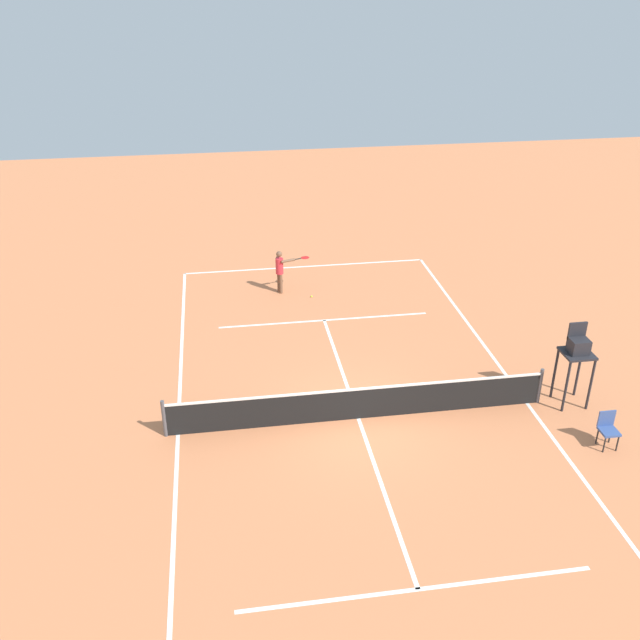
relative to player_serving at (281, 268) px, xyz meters
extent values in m
plane|color=#D37A4C|center=(-1.20, 8.35, -0.96)|extent=(60.00, 60.00, 0.00)
cube|color=white|center=(-1.20, -2.26, -0.95)|extent=(9.55, 0.10, 0.01)
cube|color=white|center=(-5.97, 8.35, -0.95)|extent=(0.10, 21.21, 0.01)
cube|color=white|center=(3.58, 8.35, -0.95)|extent=(0.10, 21.21, 0.01)
cube|color=white|center=(-1.20, 2.52, -0.95)|extent=(7.16, 0.10, 0.01)
cube|color=white|center=(-1.20, 14.18, -0.95)|extent=(7.16, 0.10, 0.01)
cube|color=white|center=(-1.20, 8.35, -0.95)|extent=(0.10, 11.67, 0.01)
cylinder|color=#4C4C51|center=(-6.27, 8.35, -0.42)|extent=(0.10, 0.10, 1.07)
cylinder|color=#4C4C51|center=(3.88, 8.35, -0.42)|extent=(0.10, 0.10, 1.07)
cube|color=black|center=(-1.20, 8.35, -0.50)|extent=(10.15, 0.03, 0.91)
cube|color=white|center=(-1.20, 8.35, -0.03)|extent=(10.15, 0.04, 0.06)
cylinder|color=brown|center=(0.08, -0.09, -0.58)|extent=(0.12, 0.12, 0.75)
cylinder|color=brown|center=(0.02, 0.10, -0.58)|extent=(0.12, 0.12, 0.75)
cylinder|color=red|center=(0.05, 0.01, 0.09)|extent=(0.28, 0.28, 0.59)
sphere|color=brown|center=(0.05, 0.01, 0.55)|extent=(0.21, 0.21, 0.21)
cylinder|color=brown|center=(0.11, -0.17, 0.12)|extent=(0.09, 0.09, 0.52)
cylinder|color=brown|center=(-0.25, 0.11, 0.32)|extent=(0.53, 0.24, 0.09)
cylinder|color=black|center=(-0.63, -0.01, 0.32)|extent=(0.26, 0.11, 0.04)
ellipsoid|color=red|center=(-0.90, -0.09, 0.32)|extent=(0.39, 0.36, 0.04)
sphere|color=#CCE033|center=(-1.03, 0.62, -0.92)|extent=(0.07, 0.07, 0.07)
cylinder|color=#232328|center=(-7.46, 8.85, -0.18)|extent=(0.07, 0.07, 1.55)
cylinder|color=#232328|center=(-6.76, 8.85, -0.18)|extent=(0.07, 0.07, 1.55)
cylinder|color=#232328|center=(-7.46, 8.15, -0.18)|extent=(0.07, 0.07, 1.55)
cylinder|color=#232328|center=(-6.76, 8.15, -0.18)|extent=(0.07, 0.07, 1.55)
cube|color=#232328|center=(-7.11, 8.50, 0.62)|extent=(0.80, 0.80, 0.06)
cube|color=#232328|center=(-7.11, 8.50, 0.85)|extent=(0.50, 0.44, 0.40)
cube|color=#232328|center=(-7.11, 8.30, 1.20)|extent=(0.50, 0.06, 0.50)
cylinder|color=#262626|center=(-7.30, 10.70, -0.73)|extent=(0.04, 0.04, 0.45)
cylinder|color=#262626|center=(-6.95, 10.70, -0.73)|extent=(0.04, 0.04, 0.45)
cylinder|color=#262626|center=(-7.30, 10.35, -0.73)|extent=(0.04, 0.04, 0.45)
cylinder|color=#262626|center=(-6.95, 10.35, -0.73)|extent=(0.04, 0.04, 0.45)
cube|color=#38518C|center=(-7.13, 10.53, -0.48)|extent=(0.44, 0.44, 0.06)
cube|color=#38518C|center=(-7.13, 10.31, -0.23)|extent=(0.44, 0.04, 0.44)
camera|label=1|loc=(2.20, 23.62, 10.03)|focal=39.57mm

